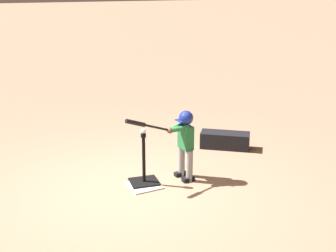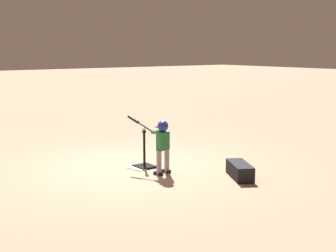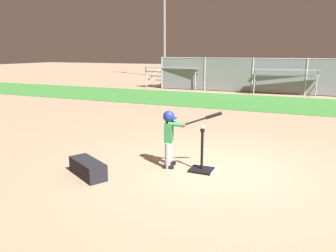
% 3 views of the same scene
% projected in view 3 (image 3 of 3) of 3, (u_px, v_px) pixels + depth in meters
% --- Properties ---
extents(ground_plane, '(90.00, 90.00, 0.00)m').
position_uv_depth(ground_plane, '(218.00, 170.00, 5.89)').
color(ground_plane, '#93755B').
extents(grass_outfield_strip, '(56.00, 4.47, 0.02)m').
position_uv_depth(grass_outfield_strip, '(270.00, 103.00, 13.41)').
color(grass_outfield_strip, '#33702D').
rests_on(grass_outfield_strip, ground_plane).
extents(backstop_fence, '(12.68, 0.08, 1.77)m').
position_uv_depth(backstop_fence, '(279.00, 75.00, 16.09)').
color(backstop_fence, '#9E9EA3').
rests_on(backstop_fence, ground_plane).
extents(home_plate, '(0.51, 0.51, 0.02)m').
position_uv_depth(home_plate, '(204.00, 169.00, 5.89)').
color(home_plate, white).
rests_on(home_plate, ground_plane).
extents(batting_tee, '(0.40, 0.36, 0.77)m').
position_uv_depth(batting_tee, '(202.00, 164.00, 5.81)').
color(batting_tee, black).
rests_on(batting_tee, ground_plane).
extents(batter_child, '(1.04, 0.40, 1.07)m').
position_uv_depth(batter_child, '(171.00, 132.00, 5.92)').
color(batter_child, gray).
rests_on(batter_child, ground_plane).
extents(baseball, '(0.07, 0.07, 0.07)m').
position_uv_depth(baseball, '(203.00, 127.00, 5.66)').
color(baseball, white).
rests_on(baseball, batting_tee).
extents(bleachers_right_center, '(3.62, 2.57, 1.21)m').
position_uv_depth(bleachers_right_center, '(178.00, 77.00, 19.27)').
color(bleachers_right_center, '#93969E').
rests_on(bleachers_right_center, ground_plane).
extents(bleachers_center, '(3.18, 2.56, 1.27)m').
position_uv_depth(bleachers_center, '(285.00, 81.00, 16.48)').
color(bleachers_center, '#93969E').
rests_on(bleachers_center, ground_plane).
extents(equipment_bag, '(0.89, 0.69, 0.28)m').
position_uv_depth(equipment_bag, '(88.00, 168.00, 5.56)').
color(equipment_bag, black).
rests_on(equipment_bag, ground_plane).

